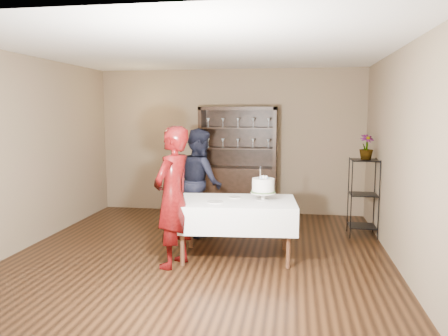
# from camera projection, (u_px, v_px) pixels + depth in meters

# --- Properties ---
(floor) EXTENTS (5.00, 5.00, 0.00)m
(floor) POSITION_uv_depth(u_px,v_px,m) (202.00, 252.00, 5.99)
(floor) COLOR black
(floor) RESTS_ON ground
(ceiling) EXTENTS (5.00, 5.00, 0.00)m
(ceiling) POSITION_uv_depth(u_px,v_px,m) (201.00, 50.00, 5.64)
(ceiling) COLOR white
(ceiling) RESTS_ON back_wall
(back_wall) EXTENTS (5.00, 0.02, 2.70)m
(back_wall) POSITION_uv_depth(u_px,v_px,m) (230.00, 142.00, 8.26)
(back_wall) COLOR #77694C
(back_wall) RESTS_ON floor
(wall_left) EXTENTS (0.02, 5.00, 2.70)m
(wall_left) POSITION_uv_depth(u_px,v_px,m) (30.00, 152.00, 6.21)
(wall_left) COLOR #77694C
(wall_left) RESTS_ON floor
(wall_right) EXTENTS (0.02, 5.00, 2.70)m
(wall_right) POSITION_uv_depth(u_px,v_px,m) (399.00, 157.00, 5.42)
(wall_right) COLOR #77694C
(wall_right) RESTS_ON floor
(china_hutch) EXTENTS (1.40, 0.48, 2.00)m
(china_hutch) POSITION_uv_depth(u_px,v_px,m) (238.00, 180.00, 8.07)
(china_hutch) COLOR black
(china_hutch) RESTS_ON floor
(plant_etagere) EXTENTS (0.42, 0.42, 1.20)m
(plant_etagere) POSITION_uv_depth(u_px,v_px,m) (363.00, 194.00, 6.72)
(plant_etagere) COLOR black
(plant_etagere) RESTS_ON floor
(cake_table) EXTENTS (1.61, 1.08, 0.77)m
(cake_table) POSITION_uv_depth(u_px,v_px,m) (236.00, 214.00, 5.71)
(cake_table) COLOR silver
(cake_table) RESTS_ON floor
(woman) EXTENTS (0.59, 0.73, 1.75)m
(woman) POSITION_uv_depth(u_px,v_px,m) (173.00, 197.00, 5.36)
(woman) COLOR #310406
(woman) RESTS_ON floor
(man) EXTENTS (0.96, 1.02, 1.66)m
(man) POSITION_uv_depth(u_px,v_px,m) (200.00, 181.00, 6.81)
(man) COLOR black
(man) RESTS_ON floor
(cake) EXTENTS (0.37, 0.37, 0.45)m
(cake) POSITION_uv_depth(u_px,v_px,m) (263.00, 187.00, 5.68)
(cake) COLOR beige
(cake) RESTS_ON cake_table
(plate_near) EXTENTS (0.27, 0.27, 0.01)m
(plate_near) POSITION_uv_depth(u_px,v_px,m) (215.00, 202.00, 5.54)
(plate_near) COLOR beige
(plate_near) RESTS_ON cake_table
(plate_far) EXTENTS (0.21, 0.21, 0.01)m
(plate_far) POSITION_uv_depth(u_px,v_px,m) (235.00, 197.00, 5.83)
(plate_far) COLOR beige
(plate_far) RESTS_ON cake_table
(potted_plant) EXTENTS (0.28, 0.28, 0.38)m
(potted_plant) POSITION_uv_depth(u_px,v_px,m) (366.00, 147.00, 6.62)
(potted_plant) COLOR #40612E
(potted_plant) RESTS_ON plant_etagere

